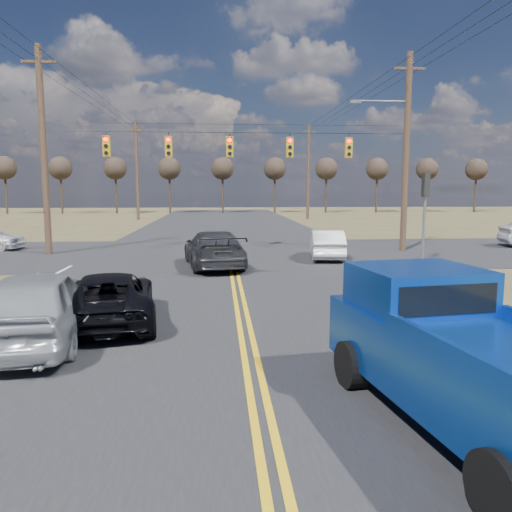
{
  "coord_description": "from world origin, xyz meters",
  "views": [
    {
      "loc": [
        -0.59,
        -7.25,
        3.25
      ],
      "look_at": [
        0.38,
        5.63,
        1.5
      ],
      "focal_mm": 35.0,
      "sensor_mm": 36.0,
      "label": 1
    }
  ],
  "objects": [
    {
      "name": "ground",
      "position": [
        0.0,
        0.0,
        0.0
      ],
      "size": [
        160.0,
        160.0,
        0.0
      ],
      "primitive_type": "plane",
      "color": "brown",
      "rests_on": "ground"
    },
    {
      "name": "road_main",
      "position": [
        0.0,
        10.0,
        0.0
      ],
      "size": [
        14.0,
        120.0,
        0.02
      ],
      "primitive_type": "cube",
      "color": "#28282B",
      "rests_on": "ground"
    },
    {
      "name": "road_cross",
      "position": [
        0.0,
        18.0,
        0.0
      ],
      "size": [
        120.0,
        12.0,
        0.02
      ],
      "primitive_type": "cube",
      "color": "#28282B",
      "rests_on": "ground"
    },
    {
      "name": "signal_gantry",
      "position": [
        0.5,
        17.79,
        5.06
      ],
      "size": [
        19.6,
        4.83,
        10.0
      ],
      "color": "#473323",
      "rests_on": "ground"
    },
    {
      "name": "utility_poles",
      "position": [
        0.0,
        17.0,
        5.23
      ],
      "size": [
        19.6,
        58.32,
        10.0
      ],
      "color": "#473323",
      "rests_on": "ground"
    },
    {
      "name": "treeline",
      "position": [
        0.0,
        26.96,
        5.7
      ],
      "size": [
        87.0,
        117.8,
        7.4
      ],
      "color": "#33261C",
      "rests_on": "ground"
    },
    {
      "name": "pickup_truck",
      "position": [
        2.72,
        -0.96,
        0.98
      ],
      "size": [
        2.8,
        5.64,
        2.03
      ],
      "rotation": [
        0.0,
        0.0,
        0.15
      ],
      "color": "black",
      "rests_on": "ground"
    },
    {
      "name": "silver_suv",
      "position": [
        -4.4,
        3.25,
        0.81
      ],
      "size": [
        2.49,
        4.94,
        1.61
      ],
      "primitive_type": "imported",
      "rotation": [
        0.0,
        0.0,
        3.27
      ],
      "color": "#A9ACB1",
      "rests_on": "ground"
    },
    {
      "name": "black_suv",
      "position": [
        -3.24,
        4.77,
        0.63
      ],
      "size": [
        2.77,
        4.79,
        1.26
      ],
      "primitive_type": "imported",
      "rotation": [
        0.0,
        0.0,
        3.3
      ],
      "color": "black",
      "rests_on": "ground"
    },
    {
      "name": "white_car_queue",
      "position": [
        4.43,
        15.5,
        0.67
      ],
      "size": [
        2.0,
        4.26,
        1.35
      ],
      "primitive_type": "imported",
      "rotation": [
        0.0,
        0.0,
        3.0
      ],
      "color": "silver",
      "rests_on": "ground"
    },
    {
      "name": "dgrey_car_queue",
      "position": [
        -0.8,
        13.33,
        0.76
      ],
      "size": [
        2.88,
        5.52,
        1.53
      ],
      "primitive_type": "imported",
      "rotation": [
        0.0,
        0.0,
        3.29
      ],
      "color": "#2D2E32",
      "rests_on": "ground"
    }
  ]
}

